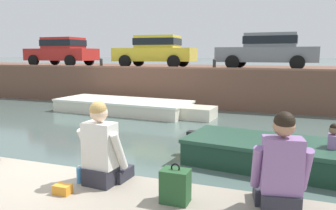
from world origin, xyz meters
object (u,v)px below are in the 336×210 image
at_px(car_leftmost_red, 62,50).
at_px(car_left_inner_yellow, 156,50).
at_px(car_centre_grey, 268,49).
at_px(backpack_on_ledge, 176,186).
at_px(bottle_drink, 79,175).
at_px(person_seated_middle, 281,172).
at_px(boat_moored_west_cream, 129,107).
at_px(mooring_bollard_west, 101,62).
at_px(mooring_bollard_mid, 214,64).
at_px(person_seated_right, 103,152).
at_px(motorboat_passing, 307,158).

height_order(car_leftmost_red, car_left_inner_yellow, same).
xyz_separation_m(car_centre_grey, backpack_on_ledge, (-0.13, -12.26, -1.51)).
bearing_deg(bottle_drink, car_left_inner_yellow, 108.17).
relative_size(person_seated_middle, backpack_on_ledge, 2.37).
height_order(boat_moored_west_cream, mooring_bollard_west, mooring_bollard_west).
bearing_deg(mooring_bollard_west, car_leftmost_red, 159.31).
xyz_separation_m(mooring_bollard_west, backpack_on_ledge, (7.60, -11.06, -0.90)).
relative_size(mooring_bollard_west, mooring_bollard_mid, 1.00).
height_order(boat_moored_west_cream, car_centre_grey, car_centre_grey).
bearing_deg(person_seated_right, backpack_on_ledge, -10.74).
xyz_separation_m(motorboat_passing, person_seated_right, (-2.40, -3.88, 1.00)).
bearing_deg(mooring_bollard_west, person_seated_right, -58.54).
bearing_deg(motorboat_passing, mooring_bollard_west, 142.29).
relative_size(motorboat_passing, mooring_bollard_west, 12.60).
xyz_separation_m(mooring_bollard_mid, person_seated_right, (1.05, -10.88, -0.69)).
distance_m(bottle_drink, backpack_on_ledge, 1.21).
distance_m(car_left_inner_yellow, car_centre_grey, 5.33).
bearing_deg(car_leftmost_red, mooring_bollard_mid, -7.80).
bearing_deg(boat_moored_west_cream, mooring_bollard_west, 139.69).
relative_size(car_centre_grey, mooring_bollard_mid, 9.66).
bearing_deg(boat_moored_west_cream, car_leftmost_red, 149.60).
bearing_deg(car_leftmost_red, car_centre_grey, -0.01).
distance_m(car_leftmost_red, mooring_bollard_west, 3.46).
height_order(car_leftmost_red, bottle_drink, car_leftmost_red).
bearing_deg(motorboat_passing, person_seated_middle, -97.01).
bearing_deg(motorboat_passing, person_seated_right, -121.79).
relative_size(car_left_inner_yellow, person_seated_right, 4.18).
xyz_separation_m(motorboat_passing, car_left_inner_yellow, (-6.66, 8.21, 2.29)).
bearing_deg(car_left_inner_yellow, mooring_bollard_west, -153.26).
distance_m(car_leftmost_red, bottle_drink, 15.58).
bearing_deg(mooring_bollard_west, car_centre_grey, 8.84).
height_order(motorboat_passing, bottle_drink, bottle_drink).
distance_m(boat_moored_west_cream, mooring_bollard_west, 3.76).
distance_m(person_seated_middle, backpack_on_ledge, 1.02).
relative_size(boat_moored_west_cream, car_leftmost_red, 1.77).
bearing_deg(person_seated_right, car_left_inner_yellow, 109.41).
bearing_deg(mooring_bollard_mid, bottle_drink, -85.88).
relative_size(motorboat_passing, person_seated_middle, 5.81).
bearing_deg(mooring_bollard_west, person_seated_middle, -51.73).
bearing_deg(mooring_bollard_west, bottle_drink, -59.77).
bearing_deg(boat_moored_west_cream, bottle_drink, -66.42).
bearing_deg(person_seated_right, car_leftmost_red, 129.17).
bearing_deg(backpack_on_ledge, mooring_bollard_mid, 100.23).
xyz_separation_m(boat_moored_west_cream, person_seated_right, (4.11, -8.72, 1.02)).
bearing_deg(person_seated_right, boat_moored_west_cream, 115.22).
bearing_deg(car_leftmost_red, person_seated_right, -50.83).
bearing_deg(car_leftmost_red, person_seated_middle, -45.75).
bearing_deg(mooring_bollard_west, car_left_inner_yellow, 26.74).
relative_size(car_leftmost_red, bottle_drink, 18.78).
height_order(mooring_bollard_west, person_seated_right, mooring_bollard_west).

